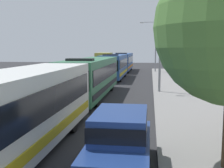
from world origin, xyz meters
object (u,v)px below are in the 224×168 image
box_truck_oncoming (103,62)px  streetlamp_far (156,41)px  bus_second_in_line (92,76)px  streetlamp_mid (161,28)px  white_suv (120,140)px  bus_lead (15,112)px  bus_fourth_in_line (123,61)px  bus_middle (114,66)px

box_truck_oncoming → streetlamp_far: 9.35m
bus_second_in_line → streetlamp_mid: size_ratio=1.38×
bus_second_in_line → white_suv: 13.89m
bus_lead → bus_second_in_line: size_ratio=0.97×
bus_fourth_in_line → white_suv: size_ratio=2.54×
bus_lead → bus_second_in_line: 12.85m
box_truck_oncoming → streetlamp_far: size_ratio=0.84×
bus_lead → bus_fourth_in_line: (-0.00, 38.91, -0.00)m
streetlamp_far → bus_lead: bearing=-98.2°
white_suv → box_truck_oncoming: (-7.00, 38.36, 0.66)m
white_suv → streetlamp_mid: bearing=84.0°
bus_middle → streetlamp_mid: 12.93m
bus_middle → bus_lead: bearing=-90.0°
bus_middle → streetlamp_far: size_ratio=1.32×
bus_middle → white_suv: bearing=-82.2°
bus_lead → streetlamp_mid: streetlamp_mid is taller
bus_second_in_line → bus_middle: (-0.00, 13.80, -0.00)m
bus_fourth_in_line → bus_middle: bearing=-90.0°
bus_lead → streetlamp_far: streetlamp_far is taller
bus_fourth_in_line → box_truck_oncoming: (-3.30, -1.06, 0.01)m
white_suv → streetlamp_mid: (1.70, 16.08, 4.54)m
bus_second_in_line → streetlamp_far: 25.48m
bus_fourth_in_line → white_suv: (3.70, -39.42, -0.66)m
box_truck_oncoming → streetlamp_mid: streetlamp_mid is taller
streetlamp_mid → box_truck_oncoming: bearing=111.3°
bus_middle → box_truck_oncoming: size_ratio=1.57×
box_truck_oncoming → streetlamp_mid: 24.23m
bus_lead → bus_second_in_line: (0.00, 12.85, 0.00)m
bus_fourth_in_line → bus_second_in_line: bearing=-90.0°
white_suv → box_truck_oncoming: size_ratio=0.66×
bus_fourth_in_line → white_suv: bus_fourth_in_line is taller
white_suv → streetlamp_far: size_ratio=0.56×
bus_lead → bus_fourth_in_line: 38.91m
bus_lead → box_truck_oncoming: size_ratio=1.76×
white_suv → bus_second_in_line: bearing=105.5°
box_truck_oncoming → white_suv: bearing=-79.7°
bus_fourth_in_line → streetlamp_mid: (5.40, -23.34, 3.89)m
bus_second_in_line → box_truck_oncoming: 25.21m
box_truck_oncoming → bus_second_in_line: bearing=-82.5°
box_truck_oncoming → bus_lead: bearing=-85.0°
streetlamp_far → bus_middle: bearing=-116.4°
bus_second_in_line → streetlamp_far: bearing=77.7°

